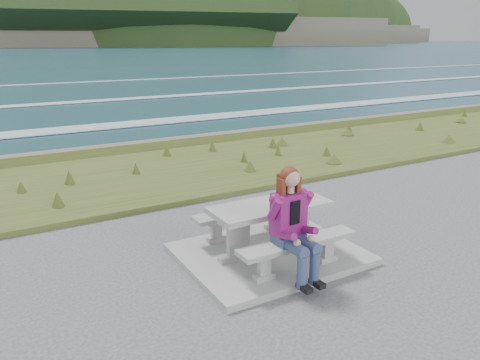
% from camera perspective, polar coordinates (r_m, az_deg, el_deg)
% --- Properties ---
extents(concrete_slab, '(2.60, 2.10, 0.10)m').
position_cam_1_polar(concrete_slab, '(7.20, 3.57, -8.97)').
color(concrete_slab, '#9E9D99').
rests_on(concrete_slab, ground).
extents(picnic_table, '(1.80, 0.75, 0.75)m').
position_cam_1_polar(picnic_table, '(6.95, 3.67, -4.27)').
color(picnic_table, '#9E9D99').
rests_on(picnic_table, concrete_slab).
extents(bench_landward, '(1.80, 0.35, 0.45)m').
position_cam_1_polar(bench_landward, '(6.51, 7.06, -8.09)').
color(bench_landward, '#9E9D99').
rests_on(bench_landward, concrete_slab).
extents(bench_seaward, '(1.80, 0.35, 0.45)m').
position_cam_1_polar(bench_seaward, '(7.58, 0.72, -4.26)').
color(bench_seaward, '#9E9D99').
rests_on(bench_seaward, concrete_slab).
extents(grass_verge, '(160.00, 4.50, 0.22)m').
position_cam_1_polar(grass_verge, '(11.44, -10.32, 0.45)').
color(grass_verge, '#3C4E1D').
rests_on(grass_verge, ground).
extents(shore_drop, '(160.00, 0.80, 2.20)m').
position_cam_1_polar(shore_drop, '(14.13, -14.35, 3.33)').
color(shore_drop, brown).
rests_on(shore_drop, ground).
extents(ocean, '(1600.00, 1600.00, 0.09)m').
position_cam_1_polar(ocean, '(31.08, -23.00, 6.45)').
color(ocean, '#204A5B').
rests_on(ocean, ground).
extents(headland_range, '(729.83, 363.95, 226.92)m').
position_cam_1_polar(headland_range, '(447.72, -4.46, 17.72)').
color(headland_range, brown).
rests_on(headland_range, ground).
extents(seated_woman, '(0.45, 0.78, 1.50)m').
position_cam_1_polar(seated_woman, '(6.24, 6.78, -7.18)').
color(seated_woman, '#334871').
rests_on(seated_woman, concrete_slab).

